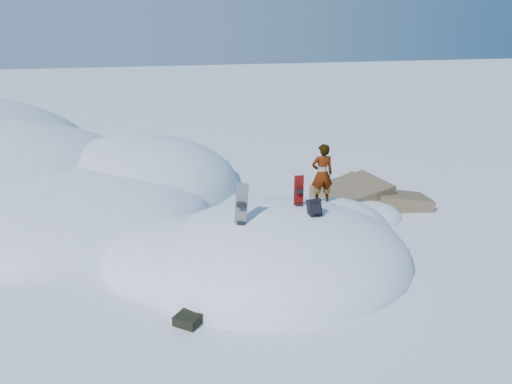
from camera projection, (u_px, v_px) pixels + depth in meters
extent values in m
plane|color=white|center=(279.00, 263.00, 12.91)|extent=(120.00, 120.00, 0.00)
ellipsoid|color=white|center=(279.00, 263.00, 12.91)|extent=(7.00, 6.00, 3.00)
ellipsoid|color=white|center=(191.00, 262.00, 12.94)|extent=(4.40, 4.00, 2.20)
ellipsoid|color=white|center=(331.00, 243.00, 14.06)|extent=(3.60, 3.20, 2.50)
ellipsoid|color=white|center=(56.00, 215.00, 16.07)|extent=(10.00, 9.00, 2.80)
ellipsoid|color=white|center=(133.00, 186.00, 18.95)|extent=(8.00, 8.00, 3.60)
ellipsoid|color=white|center=(69.00, 225.00, 15.27)|extent=(6.00, 5.00, 1.80)
cube|color=#7B6346|center=(351.00, 203.00, 16.84)|extent=(2.82, 2.41, 1.62)
cube|color=#7B6346|center=(399.00, 209.00, 16.91)|extent=(2.16, 1.80, 1.33)
cube|color=#7B6346|center=(352.00, 193.00, 18.11)|extent=(2.08, 2.01, 1.10)
ellipsoid|color=white|center=(353.00, 218.00, 15.86)|extent=(3.20, 2.40, 1.00)
cube|color=#B30D09|center=(299.00, 200.00, 12.68)|extent=(0.25, 0.06, 1.33)
cube|color=black|center=(299.00, 191.00, 12.55)|extent=(0.17, 0.10, 0.11)
cube|color=black|center=(299.00, 206.00, 12.68)|extent=(0.17, 0.10, 0.11)
cube|color=black|center=(241.00, 217.00, 11.75)|extent=(0.43, 0.44, 1.58)
cube|color=black|center=(241.00, 205.00, 11.58)|extent=(0.23, 0.21, 0.15)
cube|color=black|center=(241.00, 224.00, 11.74)|extent=(0.23, 0.21, 0.15)
cube|color=black|center=(314.00, 208.00, 12.16)|extent=(0.34, 0.38, 0.48)
cube|color=black|center=(316.00, 209.00, 12.03)|extent=(0.23, 0.19, 0.26)
cylinder|color=black|center=(312.00, 205.00, 11.99)|extent=(0.03, 0.17, 0.32)
cylinder|color=black|center=(320.00, 205.00, 12.04)|extent=(0.03, 0.17, 0.32)
cube|color=black|center=(192.00, 316.00, 10.39)|extent=(0.85, 0.87, 0.20)
cube|color=black|center=(206.00, 305.00, 10.64)|extent=(0.45, 0.37, 0.13)
imported|color=slate|center=(322.00, 174.00, 13.36)|extent=(0.63, 0.43, 1.66)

